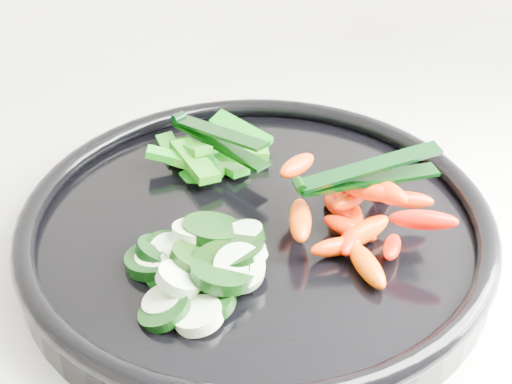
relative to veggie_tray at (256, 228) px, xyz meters
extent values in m
cube|color=silver|center=(-0.02, 0.06, -0.04)|extent=(2.02, 0.62, 0.03)
cylinder|color=black|center=(0.00, 0.00, -0.01)|extent=(0.48, 0.48, 0.02)
torus|color=black|center=(0.00, 0.00, 0.01)|extent=(0.48, 0.48, 0.02)
cylinder|color=black|center=(-0.09, -0.08, 0.01)|extent=(0.04, 0.04, 0.02)
cylinder|color=beige|center=(-0.09, -0.07, 0.01)|extent=(0.03, 0.03, 0.02)
cylinder|color=black|center=(-0.08, -0.02, 0.01)|extent=(0.05, 0.05, 0.03)
cylinder|color=beige|center=(-0.06, -0.03, 0.01)|extent=(0.04, 0.04, 0.02)
cylinder|color=black|center=(-0.07, -0.02, 0.01)|extent=(0.05, 0.05, 0.02)
cylinder|color=#D9F6C5|center=(-0.07, -0.02, 0.01)|extent=(0.04, 0.04, 0.02)
cylinder|color=black|center=(-0.06, -0.08, 0.01)|extent=(0.05, 0.05, 0.02)
cylinder|color=#DAF8C6|center=(-0.07, -0.09, 0.01)|extent=(0.04, 0.04, 0.02)
cylinder|color=black|center=(-0.06, -0.03, 0.01)|extent=(0.05, 0.05, 0.02)
cylinder|color=beige|center=(-0.05, -0.02, 0.01)|extent=(0.04, 0.04, 0.02)
cylinder|color=black|center=(-0.08, -0.03, 0.01)|extent=(0.06, 0.06, 0.02)
cylinder|color=#DAECBD|center=(-0.08, -0.03, 0.01)|extent=(0.04, 0.04, 0.01)
cylinder|color=black|center=(-0.07, -0.04, 0.01)|extent=(0.05, 0.05, 0.01)
cylinder|color=#B8D6AB|center=(-0.07, -0.03, 0.01)|extent=(0.04, 0.04, 0.01)
cylinder|color=black|center=(-0.07, -0.04, 0.01)|extent=(0.06, 0.06, 0.02)
cylinder|color=beige|center=(-0.08, -0.03, 0.01)|extent=(0.05, 0.05, 0.02)
cylinder|color=black|center=(-0.03, -0.05, 0.02)|extent=(0.05, 0.06, 0.03)
cylinder|color=beige|center=(-0.02, -0.05, 0.02)|extent=(0.04, 0.04, 0.02)
cylinder|color=black|center=(-0.04, -0.02, 0.02)|extent=(0.06, 0.06, 0.02)
cylinder|color=#E3FAC8|center=(-0.05, -0.02, 0.02)|extent=(0.05, 0.05, 0.02)
cylinder|color=black|center=(-0.06, -0.05, 0.02)|extent=(0.04, 0.04, 0.03)
cylinder|color=beige|center=(-0.07, -0.06, 0.02)|extent=(0.04, 0.04, 0.02)
cylinder|color=black|center=(-0.04, -0.06, 0.02)|extent=(0.05, 0.05, 0.03)
cylinder|color=#B5D4A9|center=(-0.03, -0.06, 0.02)|extent=(0.05, 0.05, 0.03)
cylinder|color=black|center=(-0.02, -0.03, 0.02)|extent=(0.06, 0.06, 0.02)
cylinder|color=#CAE9BA|center=(-0.02, -0.03, 0.02)|extent=(0.05, 0.05, 0.02)
cylinder|color=black|center=(-0.04, -0.07, 0.02)|extent=(0.06, 0.06, 0.02)
cylinder|color=beige|center=(-0.05, -0.07, 0.02)|extent=(0.04, 0.04, 0.01)
ellipsoid|color=#FF5C00|center=(0.07, -0.04, 0.01)|extent=(0.05, 0.03, 0.03)
ellipsoid|color=#F12100|center=(0.05, -0.05, 0.01)|extent=(0.04, 0.02, 0.02)
ellipsoid|color=#FF5F00|center=(0.06, -0.08, 0.01)|extent=(0.02, 0.05, 0.02)
ellipsoid|color=#E13D00|center=(0.07, -0.01, 0.01)|extent=(0.02, 0.04, 0.02)
ellipsoid|color=#FE1700|center=(0.09, -0.06, 0.01)|extent=(0.03, 0.04, 0.02)
ellipsoid|color=#FE2700|center=(0.07, -0.02, 0.01)|extent=(0.02, 0.04, 0.02)
ellipsoid|color=#E10D00|center=(0.06, -0.05, 0.01)|extent=(0.03, 0.04, 0.02)
ellipsoid|color=#F63C00|center=(0.06, -0.04, 0.01)|extent=(0.04, 0.04, 0.02)
ellipsoid|color=#E43200|center=(0.12, 0.02, 0.01)|extent=(0.04, 0.05, 0.03)
ellipsoid|color=#E92C00|center=(0.08, 0.01, 0.01)|extent=(0.03, 0.05, 0.02)
ellipsoid|color=#F55500|center=(0.03, -0.03, 0.03)|extent=(0.04, 0.06, 0.02)
ellipsoid|color=#EF1F00|center=(0.10, 0.00, 0.03)|extent=(0.05, 0.05, 0.03)
ellipsoid|color=#FF3C00|center=(0.07, 0.00, 0.03)|extent=(0.03, 0.05, 0.02)
ellipsoid|color=red|center=(0.07, -0.02, 0.03)|extent=(0.04, 0.03, 0.02)
ellipsoid|color=#DC4900|center=(0.11, -0.03, 0.03)|extent=(0.04, 0.02, 0.02)
ellipsoid|color=#FA3600|center=(0.09, -0.03, 0.04)|extent=(0.04, 0.06, 0.03)
ellipsoid|color=#FB3100|center=(0.04, 0.02, 0.04)|extent=(0.04, 0.04, 0.02)
ellipsoid|color=#EF3A00|center=(0.08, -0.03, 0.04)|extent=(0.04, 0.04, 0.02)
ellipsoid|color=#FF1000|center=(0.10, -0.07, 0.04)|extent=(0.05, 0.04, 0.02)
cube|color=#1A6609|center=(-0.01, 0.08, 0.01)|extent=(0.04, 0.05, 0.02)
cube|color=#0A700E|center=(-0.01, 0.09, 0.01)|extent=(0.06, 0.05, 0.03)
cube|color=#1A6809|center=(0.03, 0.10, 0.01)|extent=(0.03, 0.06, 0.02)
cube|color=#0A6B0D|center=(0.00, 0.08, 0.01)|extent=(0.03, 0.05, 0.01)
cube|color=#09670B|center=(-0.01, 0.08, 0.01)|extent=(0.08, 0.04, 0.03)
cube|color=#0B730E|center=(-0.05, 0.12, 0.01)|extent=(0.02, 0.04, 0.01)
cube|color=#20700A|center=(-0.03, 0.11, 0.01)|extent=(0.05, 0.06, 0.03)
cube|color=#166D0A|center=(-0.03, 0.10, 0.02)|extent=(0.03, 0.05, 0.02)
cube|color=#13720A|center=(-0.05, 0.09, 0.02)|extent=(0.04, 0.03, 0.02)
cube|color=#246A0A|center=(-0.03, 0.08, 0.02)|extent=(0.03, 0.07, 0.01)
cube|color=#0A690B|center=(0.02, 0.12, 0.02)|extent=(0.05, 0.06, 0.02)
cylinder|color=black|center=(0.03, -0.02, 0.05)|extent=(0.01, 0.01, 0.01)
cube|color=black|center=(0.08, -0.03, 0.05)|extent=(0.11, 0.02, 0.00)
cube|color=black|center=(0.08, -0.03, 0.06)|extent=(0.11, 0.02, 0.02)
cylinder|color=black|center=(-0.03, 0.14, 0.03)|extent=(0.01, 0.01, 0.01)
cube|color=black|center=(-0.01, 0.09, 0.02)|extent=(0.07, 0.10, 0.00)
cube|color=black|center=(-0.01, 0.09, 0.04)|extent=(0.07, 0.10, 0.02)
camera|label=1|loc=(-0.12, -0.43, 0.35)|focal=50.00mm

